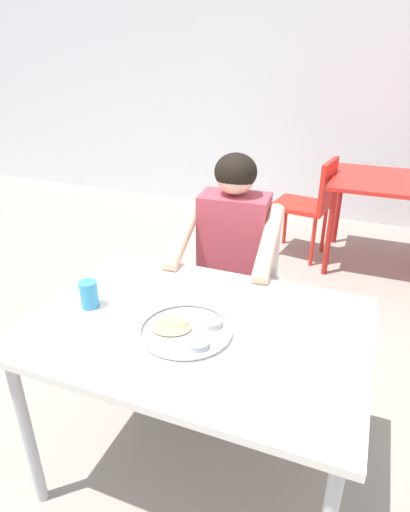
{
  "coord_description": "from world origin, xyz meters",
  "views": [
    {
      "loc": [
        0.59,
        -1.16,
        1.67
      ],
      "look_at": [
        0.02,
        0.29,
        0.91
      ],
      "focal_mm": 30.44,
      "sensor_mm": 36.0,
      "label": 1
    }
  ],
  "objects_px": {
    "diner_foreground": "(229,255)",
    "chair_red_left": "(311,201)",
    "thali_tray": "(186,330)",
    "table_background_red": "(394,191)",
    "table_foreground": "(198,341)",
    "chair_foreground": "(238,272)",
    "drinking_cup": "(89,294)"
  },
  "relations": [
    {
      "from": "thali_tray",
      "to": "table_background_red",
      "type": "distance_m",
      "value": 2.53
    },
    {
      "from": "table_foreground",
      "to": "diner_foreground",
      "type": "xyz_separation_m",
      "value": [
        -0.1,
        0.64,
        0.05
      ]
    },
    {
      "from": "drinking_cup",
      "to": "table_background_red",
      "type": "bearing_deg",
      "value": 65.15
    },
    {
      "from": "diner_foreground",
      "to": "table_foreground",
      "type": "bearing_deg",
      "value": -81.53
    },
    {
      "from": "table_background_red",
      "to": "thali_tray",
      "type": "bearing_deg",
      "value": -106.14
    },
    {
      "from": "table_foreground",
      "to": "drinking_cup",
      "type": "height_order",
      "value": "drinking_cup"
    },
    {
      "from": "chair_foreground",
      "to": "table_background_red",
      "type": "height_order",
      "value": "chair_foreground"
    },
    {
      "from": "table_foreground",
      "to": "chair_red_left",
      "type": "relative_size",
      "value": 1.41
    },
    {
      "from": "chair_red_left",
      "to": "thali_tray",
      "type": "bearing_deg",
      "value": -92.1
    },
    {
      "from": "table_foreground",
      "to": "drinking_cup",
      "type": "xyz_separation_m",
      "value": [
        -0.43,
        -0.04,
        0.13
      ]
    },
    {
      "from": "thali_tray",
      "to": "drinking_cup",
      "type": "height_order",
      "value": "drinking_cup"
    },
    {
      "from": "table_foreground",
      "to": "diner_foreground",
      "type": "bearing_deg",
      "value": 98.47
    },
    {
      "from": "thali_tray",
      "to": "diner_foreground",
      "type": "bearing_deg",
      "value": 96.17
    },
    {
      "from": "drinking_cup",
      "to": "chair_foreground",
      "type": "distance_m",
      "value": 1.01
    },
    {
      "from": "drinking_cup",
      "to": "diner_foreground",
      "type": "bearing_deg",
      "value": 63.75
    },
    {
      "from": "table_background_red",
      "to": "chair_foreground",
      "type": "bearing_deg",
      "value": -117.83
    },
    {
      "from": "table_foreground",
      "to": "thali_tray",
      "type": "bearing_deg",
      "value": -107.54
    },
    {
      "from": "drinking_cup",
      "to": "chair_red_left",
      "type": "relative_size",
      "value": 0.13
    },
    {
      "from": "thali_tray",
      "to": "table_background_red",
      "type": "bearing_deg",
      "value": 73.86
    },
    {
      "from": "drinking_cup",
      "to": "chair_red_left",
      "type": "bearing_deg",
      "value": 78.0
    },
    {
      "from": "diner_foreground",
      "to": "chair_red_left",
      "type": "bearing_deg",
      "value": 84.42
    },
    {
      "from": "thali_tray",
      "to": "table_foreground",
      "type": "bearing_deg",
      "value": 72.46
    },
    {
      "from": "drinking_cup",
      "to": "chair_red_left",
      "type": "xyz_separation_m",
      "value": [
        0.5,
        2.35,
        -0.32
      ]
    },
    {
      "from": "thali_tray",
      "to": "drinking_cup",
      "type": "xyz_separation_m",
      "value": [
        -0.41,
        0.02,
        0.05
      ]
    },
    {
      "from": "thali_tray",
      "to": "drinking_cup",
      "type": "bearing_deg",
      "value": 177.31
    },
    {
      "from": "drinking_cup",
      "to": "diner_foreground",
      "type": "relative_size",
      "value": 0.09
    },
    {
      "from": "diner_foreground",
      "to": "thali_tray",
      "type": "bearing_deg",
      "value": -83.83
    },
    {
      "from": "drinking_cup",
      "to": "table_background_red",
      "type": "relative_size",
      "value": 0.12
    },
    {
      "from": "chair_foreground",
      "to": "table_foreground",
      "type": "bearing_deg",
      "value": -82.85
    },
    {
      "from": "thali_tray",
      "to": "diner_foreground",
      "type": "xyz_separation_m",
      "value": [
        -0.08,
        0.7,
        -0.04
      ]
    },
    {
      "from": "thali_tray",
      "to": "chair_foreground",
      "type": "height_order",
      "value": "chair_foreground"
    },
    {
      "from": "chair_foreground",
      "to": "table_background_red",
      "type": "relative_size",
      "value": 0.94
    }
  ]
}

